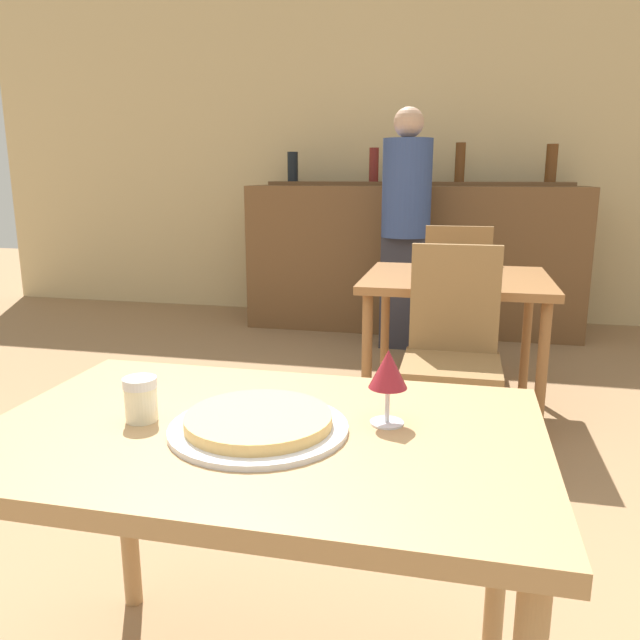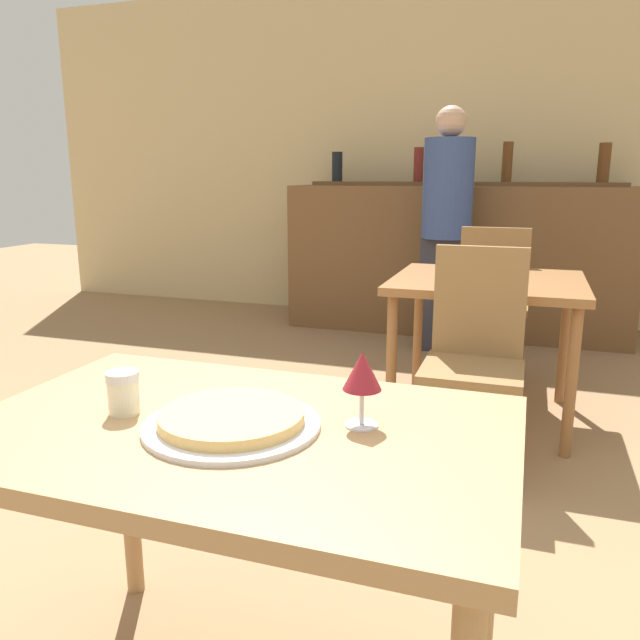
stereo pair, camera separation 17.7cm
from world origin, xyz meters
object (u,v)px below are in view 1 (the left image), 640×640
Objects in this scene: chair_far_side_back at (456,292)px; wine_glass at (388,371)px; cheese_shaker at (141,399)px; pizza_tray at (257,423)px; chair_far_side_front at (453,341)px; person_standing at (406,222)px.

wine_glass is (-0.12, -2.57, 0.30)m from chair_far_side_back.
cheese_shaker is 0.59× the size of wine_glass.
chair_far_side_back reaches higher than pizza_tray.
chair_far_side_front is at bearing 85.17° from wine_glass.
cheese_shaker is at bearing -112.65° from chair_far_side_front.
pizza_tray is 0.22× the size of person_standing.
chair_far_side_back is 0.82m from person_standing.
cheese_shaker reaches higher than pizza_tray.
chair_far_side_back is 2.75m from cheese_shaker.
pizza_tray is at bearing -103.91° from chair_far_side_front.
chair_far_side_back is 10.02× the size of cheese_shaker.
chair_far_side_front reaches higher than pizza_tray.
wine_glass is (0.25, 0.10, 0.10)m from pizza_tray.
wine_glass is (0.50, 0.10, 0.07)m from cheese_shaker.
cheese_shaker is (-0.62, -1.49, 0.23)m from chair_far_side_front.
chair_far_side_front is 1.43m from wine_glass.
cheese_shaker is (-0.62, -2.67, 0.23)m from chair_far_side_back.
cheese_shaker is 0.06× the size of person_standing.
chair_far_side_back is at bearing 90.00° from chair_far_side_front.
chair_far_side_back is at bearing 76.87° from cheese_shaker.
person_standing is at bearing 90.05° from pizza_tray.
chair_far_side_back is 2.70m from pizza_tray.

